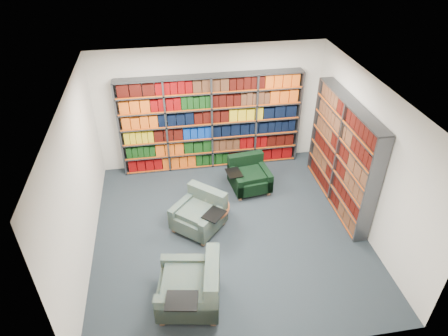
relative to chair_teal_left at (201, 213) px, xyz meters
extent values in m
cube|color=#1C242B|center=(0.50, -0.25, -0.30)|extent=(5.00, 5.00, 0.01)
cube|color=white|center=(0.50, -0.25, 2.51)|extent=(5.00, 5.00, 0.01)
cube|color=silver|center=(0.50, 2.26, 1.10)|extent=(5.00, 0.01, 2.80)
cube|color=silver|center=(0.50, -2.75, 1.10)|extent=(5.00, 0.01, 2.80)
cube|color=silver|center=(-2.00, -0.25, 1.10)|extent=(0.01, 5.00, 2.80)
cube|color=silver|center=(3.01, -0.25, 1.10)|extent=(0.01, 5.00, 2.80)
cube|color=#47494F|center=(0.50, 2.09, 0.80)|extent=(4.00, 0.28, 2.20)
cube|color=silver|center=(0.50, 2.22, 0.80)|extent=(4.00, 0.02, 2.20)
cube|color=#D84C0A|center=(0.50, 1.96, 0.80)|extent=(4.00, 0.01, 2.20)
cube|color=#640305|center=(0.50, 2.09, -0.12)|extent=(3.88, 0.21, 0.29)
cube|color=black|center=(0.50, 2.09, 0.25)|extent=(3.88, 0.21, 0.29)
cube|color=#B49813|center=(0.50, 2.09, 0.61)|extent=(3.88, 0.21, 0.29)
cube|color=#D64A0E|center=(0.50, 2.09, 0.98)|extent=(3.88, 0.21, 0.29)
cube|color=#D64A0E|center=(0.50, 2.09, 1.35)|extent=(3.88, 0.21, 0.29)
cube|color=black|center=(0.50, 2.09, 1.71)|extent=(3.88, 0.21, 0.29)
cube|color=#47494F|center=(2.84, 0.35, 0.80)|extent=(0.28, 2.50, 2.20)
cube|color=silver|center=(2.97, 0.35, 0.80)|extent=(0.02, 2.50, 2.20)
cube|color=#D84C0A|center=(2.71, 0.35, 0.80)|extent=(0.02, 2.50, 2.20)
cube|color=black|center=(2.84, 0.35, -0.12)|extent=(0.21, 2.38, 0.29)
cube|color=#482817|center=(2.84, 0.35, 0.25)|extent=(0.21, 2.38, 0.29)
cube|color=black|center=(2.84, 0.35, 0.61)|extent=(0.21, 2.38, 0.29)
cube|color=#482817|center=(2.84, 0.35, 0.98)|extent=(0.21, 2.38, 0.29)
cube|color=#482817|center=(2.84, 0.35, 1.35)|extent=(0.21, 2.38, 0.29)
cube|color=#482817|center=(2.84, 0.35, 1.71)|extent=(0.21, 2.38, 0.29)
cube|color=#031F3A|center=(-0.05, -0.06, -0.06)|extent=(1.15, 1.15, 0.29)
cube|color=#031F3A|center=(0.16, 0.18, 0.12)|extent=(0.73, 0.68, 0.65)
cube|color=#031F3A|center=(-0.31, 0.17, 0.01)|extent=(0.63, 0.69, 0.43)
cube|color=#031F3A|center=(0.20, -0.29, 0.01)|extent=(0.63, 0.69, 0.43)
cube|color=black|center=(0.21, -0.35, 0.24)|extent=(0.49, 0.50, 0.02)
cube|color=brown|center=(-0.53, -0.09, -0.25)|extent=(0.09, 0.09, 0.09)
cube|color=brown|center=(-0.03, -0.53, -0.25)|extent=(0.09, 0.09, 0.09)
cube|color=brown|center=(-0.08, 0.41, -0.25)|extent=(0.09, 0.09, 0.09)
cube|color=brown|center=(0.42, -0.03, -0.25)|extent=(0.09, 0.09, 0.09)
cube|color=black|center=(1.17, 1.00, -0.07)|extent=(0.87, 0.87, 0.28)
cube|color=black|center=(1.13, 1.30, 0.10)|extent=(0.79, 0.27, 0.62)
cube|color=black|center=(0.84, 0.96, 0.00)|extent=(0.22, 0.79, 0.41)
cube|color=black|center=(1.49, 1.04, 0.00)|extent=(0.22, 0.79, 0.41)
cube|color=black|center=(0.80, 0.91, 0.22)|extent=(0.34, 0.41, 0.02)
cube|color=brown|center=(0.89, 0.65, -0.26)|extent=(0.07, 0.07, 0.09)
cube|color=brown|center=(1.53, 0.73, -0.26)|extent=(0.07, 0.07, 0.09)
cube|color=brown|center=(0.81, 1.28, -0.26)|extent=(0.07, 0.07, 0.09)
cube|color=brown|center=(1.45, 1.36, -0.26)|extent=(0.07, 0.07, 0.09)
cube|color=#031F3A|center=(-0.39, -1.74, -0.03)|extent=(1.07, 1.07, 0.33)
cube|color=#031F3A|center=(-0.03, -1.81, 0.17)|extent=(0.36, 0.95, 0.74)
cube|color=#031F3A|center=(-0.32, -1.36, 0.05)|extent=(0.94, 0.30, 0.49)
cube|color=#031F3A|center=(-0.45, -2.13, 0.05)|extent=(0.94, 0.30, 0.49)
cube|color=black|center=(-0.51, -2.17, 0.32)|extent=(0.51, 0.42, 0.03)
cube|color=brown|center=(-0.69, -1.30, -0.25)|extent=(0.08, 0.08, 0.10)
cube|color=brown|center=(-0.82, -2.05, -0.25)|extent=(0.08, 0.08, 0.10)
cube|color=brown|center=(0.05, -1.43, -0.25)|extent=(0.08, 0.08, 0.10)
cube|color=brown|center=(-0.08, -2.18, -0.25)|extent=(0.08, 0.08, 0.10)
cylinder|color=brown|center=(0.17, 0.10, 0.06)|extent=(0.80, 0.80, 0.04)
cylinder|color=brown|center=(0.17, 0.10, -0.12)|extent=(0.11, 0.11, 0.32)
cube|color=brown|center=(0.17, 0.10, -0.26)|extent=(0.58, 0.07, 0.05)
cube|color=brown|center=(0.17, 0.10, -0.26)|extent=(0.07, 0.58, 0.05)
cube|color=black|center=(0.17, 0.10, 0.08)|extent=(0.09, 0.04, 0.01)
cube|color=white|center=(0.17, 0.10, 0.18)|extent=(0.12, 0.01, 0.18)
cube|color=#145926|center=(0.17, 0.11, 0.18)|extent=(0.14, 0.00, 0.19)
camera|label=1|loc=(-0.51, -5.77, 4.96)|focal=32.00mm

